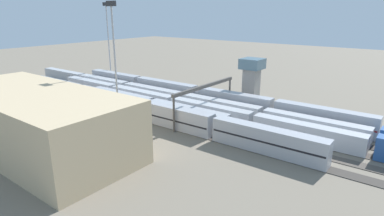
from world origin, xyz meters
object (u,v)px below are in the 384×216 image
object	(u,v)px
signal_gantry	(205,90)
light_mast_0	(108,34)
train_on_track_1	(181,99)
train_on_track_3	(152,106)
train_on_track_0	(196,95)
train_on_track_2	(205,111)
maintenance_shed	(35,121)
control_tower	(252,77)
train_on_track_4	(135,107)
light_mast_1	(114,47)

from	to	relation	value
signal_gantry	light_mast_0	bearing A→B (deg)	-13.77
train_on_track_1	train_on_track_3	world-z (taller)	train_on_track_1
train_on_track_0	light_mast_0	distance (m)	45.06
train_on_track_1	signal_gantry	bearing A→B (deg)	157.41
train_on_track_2	maintenance_shed	distance (m)	38.85
train_on_track_1	control_tower	xyz separation A→B (m)	(-14.48, -15.29, 5.66)
train_on_track_0	control_tower	size ratio (longest dim) A/B	7.24
maintenance_shed	train_on_track_0	bearing A→B (deg)	-96.85
train_on_track_1	maintenance_shed	distance (m)	40.71
train_on_track_1	maintenance_shed	size ratio (longest dim) A/B	3.11
train_on_track_0	train_on_track_4	bearing A→B (deg)	76.51
light_mast_0	maintenance_shed	bearing A→B (deg)	127.25
light_mast_1	control_tower	xyz separation A→B (m)	(-19.50, -33.92, -10.32)
train_on_track_2	maintenance_shed	size ratio (longest dim) A/B	2.57
control_tower	train_on_track_4	bearing A→B (deg)	60.29
train_on_track_4	maintenance_shed	world-z (taller)	maintenance_shed
maintenance_shed	control_tower	world-z (taller)	control_tower
train_on_track_3	train_on_track_2	distance (m)	14.84
maintenance_shed	signal_gantry	bearing A→B (deg)	-113.62
train_on_track_0	light_mast_0	size ratio (longest dim) A/B	3.26
train_on_track_3	light_mast_0	xyz separation A→B (m)	(38.23, -17.77, 16.47)
train_on_track_0	train_on_track_2	bearing A→B (deg)	135.34
train_on_track_3	maintenance_shed	world-z (taller)	maintenance_shed
train_on_track_3	train_on_track_0	distance (m)	15.50
train_on_track_2	train_on_track_0	bearing A→B (deg)	-44.66
signal_gantry	light_mast_1	bearing A→B (deg)	38.66
train_on_track_4	train_on_track_2	xyz separation A→B (m)	(-14.92, -10.00, -0.53)
signal_gantry	control_tower	size ratio (longest dim) A/B	1.89
train_on_track_3	train_on_track_0	xyz separation A→B (m)	(-3.85, -15.00, 0.58)
light_mast_1	control_tower	distance (m)	40.46
train_on_track_0	light_mast_1	distance (m)	29.09
maintenance_shed	train_on_track_1	bearing A→B (deg)	-94.90
signal_gantry	maintenance_shed	xyz separation A→B (m)	(15.48, 35.39, -1.57)
light_mast_1	control_tower	bearing A→B (deg)	-119.89
light_mast_0	signal_gantry	distance (m)	54.77
train_on_track_1	train_on_track_2	distance (m)	13.11
signal_gantry	control_tower	world-z (taller)	control_tower
train_on_track_4	train_on_track_3	distance (m)	5.12
train_on_track_0	light_mast_1	size ratio (longest dim) A/B	3.35
train_on_track_4	train_on_track_0	bearing A→B (deg)	-103.49
train_on_track_3	light_mast_1	bearing A→B (deg)	69.83
train_on_track_3	signal_gantry	xyz separation A→B (m)	(-13.87, -5.00, 5.40)
light_mast_1	signal_gantry	world-z (taller)	light_mast_1
train_on_track_3	control_tower	size ratio (longest dim) A/B	3.58
train_on_track_4	train_on_track_2	distance (m)	17.97
train_on_track_0	control_tower	bearing A→B (deg)	-140.49
light_mast_1	maintenance_shed	distance (m)	24.99
train_on_track_1	light_mast_0	bearing A→B (deg)	-10.97
train_on_track_0	maintenance_shed	size ratio (longest dim) A/B	2.14
light_mast_0	control_tower	size ratio (longest dim) A/B	2.22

